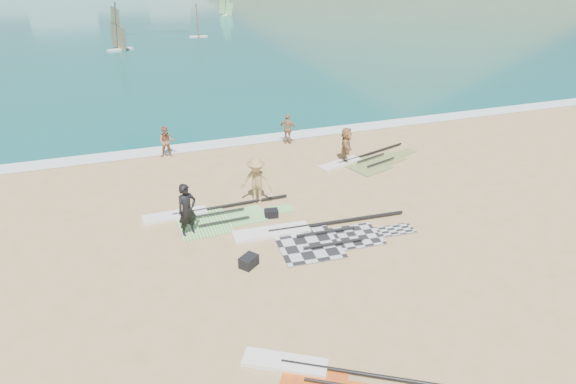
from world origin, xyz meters
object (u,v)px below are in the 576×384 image
object	(u,v)px
beachgoer_left	(167,142)
rig_green	(208,216)
rig_red	(322,383)
gear_bag_near	(249,261)
gear_bag_far	(271,213)
beachgoer_mid	(256,181)
beachgoer_back	(288,129)
rig_orange	(363,162)
person_wetsuit	(187,210)
beachgoer_right	(346,145)
rig_grey	(311,235)

from	to	relation	value
beachgoer_left	rig_green	bearing A→B (deg)	-75.96
rig_red	gear_bag_near	bearing A→B (deg)	124.90
gear_bag_far	beachgoer_mid	xyz separation A→B (m)	(-0.21, 1.27, 0.82)
beachgoer_mid	beachgoer_back	world-z (taller)	beachgoer_mid
rig_green	gear_bag_far	distance (m)	2.43
rig_orange	person_wetsuit	distance (m)	9.72
gear_bag_near	rig_orange	bearing A→B (deg)	41.22
beachgoer_mid	rig_green	bearing A→B (deg)	-135.01
rig_green	beachgoer_left	bearing A→B (deg)	94.57
rig_green	beachgoer_mid	bearing A→B (deg)	12.45
rig_red	person_wetsuit	size ratio (longest dim) A/B	2.24
rig_green	person_wetsuit	size ratio (longest dim) A/B	2.89
person_wetsuit	beachgoer_right	distance (m)	9.10
beachgoer_right	person_wetsuit	bearing A→B (deg)	142.26
gear_bag_near	rig_green	bearing A→B (deg)	100.74
beachgoer_back	rig_green	bearing A→B (deg)	87.63
person_wetsuit	rig_red	bearing A→B (deg)	-99.30
rig_green	rig_orange	xyz separation A→B (m)	(8.02, 2.86, -0.00)
rig_green	person_wetsuit	xyz separation A→B (m)	(-0.83, -1.03, 0.94)
gear_bag_far	beachgoer_back	distance (m)	7.85
gear_bag_near	beachgoer_right	world-z (taller)	beachgoer_right
rig_green	beachgoer_left	size ratio (longest dim) A/B	3.73
beachgoer_left	beachgoer_mid	size ratio (longest dim) A/B	0.79
rig_red	beachgoer_left	world-z (taller)	beachgoer_left
beachgoer_mid	gear_bag_near	bearing A→B (deg)	-78.23
rig_green	beachgoer_right	xyz separation A→B (m)	(7.23, 3.18, 0.82)
rig_red	person_wetsuit	xyz separation A→B (m)	(-1.92, 7.68, 0.94)
rig_orange	gear_bag_far	bearing A→B (deg)	-165.66
rig_grey	rig_green	world-z (taller)	rig_grey
rig_orange	beachgoer_left	bearing A→B (deg)	138.62
gear_bag_near	beachgoer_mid	bearing A→B (deg)	70.86
gear_bag_near	gear_bag_far	world-z (taller)	gear_bag_near
rig_grey	beachgoer_left	distance (m)	10.04
gear_bag_near	person_wetsuit	distance (m)	3.07
rig_green	gear_bag_near	world-z (taller)	gear_bag_near
gear_bag_near	beachgoer_right	xyz separation A→B (m)	(6.55, 6.76, 0.69)
rig_orange	beachgoer_mid	world-z (taller)	beachgoer_mid
beachgoer_back	person_wetsuit	bearing A→B (deg)	87.79
rig_green	gear_bag_far	size ratio (longest dim) A/B	11.29
gear_bag_near	beachgoer_right	distance (m)	9.44
rig_green	beachgoer_mid	size ratio (longest dim) A/B	2.94
beachgoer_mid	beachgoer_back	size ratio (longest dim) A/B	1.20
rig_green	gear_bag_near	xyz separation A→B (m)	(0.68, -3.58, 0.13)
rig_green	rig_red	xyz separation A→B (m)	(1.08, -8.71, -0.00)
beachgoer_right	rig_red	bearing A→B (deg)	177.38
person_wetsuit	beachgoer_left	bearing A→B (deg)	65.88
beachgoer_left	person_wetsuit	bearing A→B (deg)	-82.98
rig_orange	beachgoer_right	world-z (taller)	beachgoer_right
rig_orange	beachgoer_right	xyz separation A→B (m)	(-0.79, 0.32, 0.82)
person_wetsuit	beachgoer_left	world-z (taller)	person_wetsuit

